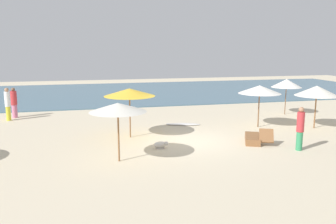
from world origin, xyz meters
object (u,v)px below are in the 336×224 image
object	(u,v)px
umbrella_3	(130,92)
dog	(161,145)
surfboard	(183,124)
umbrella_2	(260,89)
person_1	(8,104)
lounger_0	(254,138)
person_0	(300,128)
umbrella_0	(287,83)
person_3	(14,103)
umbrella_1	(118,108)
umbrella_5	(317,91)

from	to	relation	value
umbrella_3	dog	distance (m)	2.96
dog	surfboard	distance (m)	4.49
umbrella_2	person_1	bearing A→B (deg)	159.52
lounger_0	surfboard	world-z (taller)	lounger_0
person_0	dog	bearing A→B (deg)	163.82
umbrella_0	person_0	world-z (taller)	umbrella_0
lounger_0	person_3	distance (m)	13.60
person_3	umbrella_2	bearing A→B (deg)	-23.89
umbrella_0	umbrella_1	world-z (taller)	umbrella_0
umbrella_0	umbrella_5	world-z (taller)	umbrella_5
umbrella_0	surfboard	distance (m)	7.16
umbrella_3	lounger_0	distance (m)	5.75
person_1	umbrella_0	bearing A→B (deg)	-7.10
umbrella_2	umbrella_5	distance (m)	2.77
umbrella_1	person_0	xyz separation A→B (m)	(7.04, -0.32, -1.05)
umbrella_2	person_3	xyz separation A→B (m)	(-12.44, 5.51, -1.04)
person_0	dog	xyz separation A→B (m)	(-5.25, 1.52, -0.73)
umbrella_5	lounger_0	distance (m)	4.86
umbrella_0	umbrella_1	xyz separation A→B (m)	(-10.65, -6.54, 0.06)
person_1	dog	distance (m)	10.14
umbrella_1	person_3	xyz separation A→B (m)	(-5.01, 9.31, -1.07)
umbrella_1	dog	size ratio (longest dim) A/B	3.31
umbrella_5	person_0	size ratio (longest dim) A/B	1.23
umbrella_1	person_3	size ratio (longest dim) A/B	1.21
umbrella_0	umbrella_5	xyz separation A→B (m)	(-0.60, -3.63, 0.00)
dog	surfboard	xyz separation A→B (m)	(2.07, 3.98, -0.12)
lounger_0	umbrella_2	bearing A→B (deg)	59.07
umbrella_0	surfboard	bearing A→B (deg)	-168.66
umbrella_3	umbrella_5	size ratio (longest dim) A/B	1.06
dog	lounger_0	bearing A→B (deg)	-0.62
lounger_0	umbrella_0	bearing A→B (deg)	48.29
person_3	person_0	bearing A→B (deg)	-38.63
umbrella_0	umbrella_2	distance (m)	4.23
umbrella_0	person_3	distance (m)	15.93
umbrella_3	surfboard	bearing A→B (deg)	32.24
dog	surfboard	bearing A→B (deg)	62.47
umbrella_0	surfboard	world-z (taller)	umbrella_0
umbrella_1	umbrella_3	bearing A→B (deg)	75.55
umbrella_1	dog	world-z (taller)	umbrella_1
surfboard	umbrella_3	bearing A→B (deg)	-147.76
dog	umbrella_2	bearing A→B (deg)	24.69
umbrella_2	dog	distance (m)	6.46
umbrella_2	person_1	size ratio (longest dim) A/B	1.17
umbrella_5	person_0	bearing A→B (deg)	-133.05
dog	umbrella_0	bearing A→B (deg)	31.07
lounger_0	dog	bearing A→B (deg)	179.38
umbrella_1	surfboard	world-z (taller)	umbrella_1
umbrella_3	lounger_0	world-z (taller)	umbrella_3
person_0	person_3	xyz separation A→B (m)	(-12.05, 9.63, -0.01)
umbrella_2	lounger_0	distance (m)	3.54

